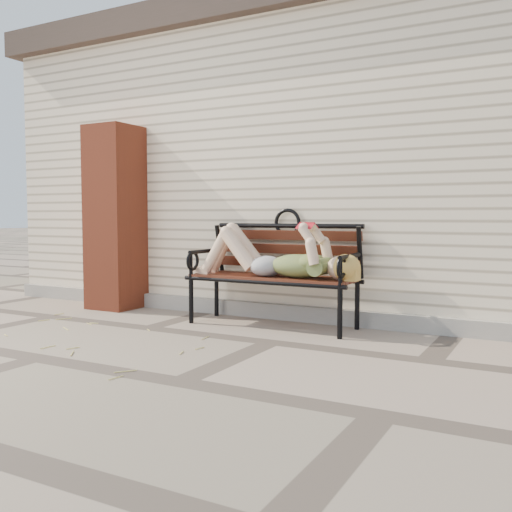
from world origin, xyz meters
The scene contains 8 objects.
ground centered at (0.00, 0.00, 0.00)m, with size 80.00×80.00×0.00m, color gray.
house_wall centered at (0.00, 3.00, 1.50)m, with size 8.00×4.00×3.00m, color #F4E1BF.
house_roof centered at (0.00, 3.00, 3.15)m, with size 8.30×4.30×0.30m, color #433530.
foundation_strip centered at (0.00, 0.97, 0.07)m, with size 8.00×0.10×0.15m, color #A9A399.
brick_pillar centered at (-2.30, 0.75, 1.00)m, with size 0.50×0.50×2.00m, color #963922.
garden_bench centered at (-0.30, 0.72, 0.61)m, with size 1.69×0.67×1.10m.
reading_woman centered at (-0.29, 0.58, 0.65)m, with size 1.60×0.36×0.50m.
straw_scatter centered at (-1.55, -0.62, 0.01)m, with size 2.33×1.64×0.01m.
Camera 1 is at (2.04, -4.06, 1.02)m, focal length 40.00 mm.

